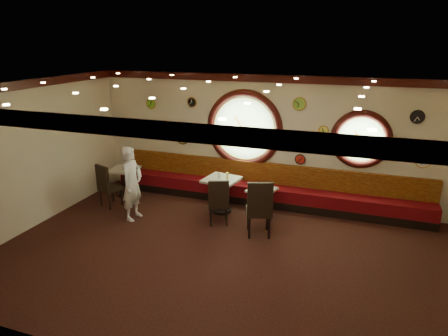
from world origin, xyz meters
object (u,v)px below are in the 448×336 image
table_c (262,199)px  condiment_a_salt (124,166)px  condiment_c_salt (258,187)px  chair_c (259,205)px  condiment_a_bottle (129,164)px  chair_a (107,183)px  chair_b (219,199)px  condiment_c_pepper (261,187)px  condiment_c_bottle (267,186)px  condiment_a_pepper (123,168)px  table_b (222,191)px  condiment_b_bottle (227,176)px  condiment_b_salt (219,175)px  waiter (132,183)px  table_a (125,179)px  condiment_b_pepper (220,176)px

table_c → condiment_a_salt: size_ratio=8.14×
table_c → condiment_c_salt: bearing=179.1°
chair_c → condiment_a_bottle: 4.07m
condiment_a_salt → chair_a: bearing=-86.1°
chair_b → condiment_c_pepper: bearing=24.0°
condiment_a_bottle → condiment_c_bottle: size_ratio=1.08×
chair_c → condiment_a_pepper: chair_c is taller
table_b → condiment_b_bottle: 0.41m
chair_b → condiment_b_salt: bearing=87.1°
condiment_a_pepper → waiter: size_ratio=0.05×
condiment_a_pepper → condiment_b_bottle: size_ratio=0.62×
table_a → condiment_b_bottle: 2.94m
table_b → condiment_b_pepper: (-0.04, -0.03, 0.37)m
table_c → table_b: bearing=-173.1°
chair_b → condiment_c_bottle: chair_b is taller
condiment_b_pepper → condiment_a_salt: bearing=175.4°
condiment_a_pepper → condiment_b_bottle: (2.90, -0.04, 0.12)m
condiment_b_salt → condiment_b_pepper: 0.10m
table_b → chair_b: 0.74m
chair_b → condiment_c_bottle: bearing=21.4°
chair_a → condiment_b_salt: chair_a is taller
table_b → condiment_c_bottle: table_b is taller
chair_a → condiment_b_salt: size_ratio=6.59×
table_c → condiment_a_pepper: bearing=-179.4°
condiment_c_pepper → table_b: bearing=-174.5°
table_c → condiment_c_salt: condiment_c_salt is taller
condiment_a_pepper → condiment_c_bottle: size_ratio=0.56×
condiment_b_pepper → table_b: bearing=33.9°
condiment_b_salt → condiment_b_pepper: (0.05, -0.09, 0.00)m
chair_b → condiment_c_pepper: (0.75, 0.80, 0.09)m
condiment_a_pepper → waiter: (0.98, -1.13, 0.07)m
table_b → chair_b: chair_b is taller
chair_c → condiment_c_bottle: chair_c is taller
condiment_b_pepper → condiment_c_salt: bearing=9.1°
condiment_b_pepper → condiment_b_salt: bearing=121.1°
condiment_c_salt → condiment_a_bottle: condiment_a_bottle is taller
table_a → chair_c: bearing=-15.5°
chair_b → table_a: bearing=141.3°
condiment_c_pepper → condiment_c_bottle: 0.15m
table_a → condiment_b_bottle: (2.90, -0.09, 0.45)m
condiment_b_bottle → condiment_b_salt: bearing=174.4°
chair_c → condiment_b_pepper: (-1.22, 0.94, 0.18)m
condiment_b_salt → condiment_a_bottle: bearing=175.6°
condiment_c_pepper → condiment_a_bottle: (-3.64, 0.17, 0.13)m
condiment_c_pepper → condiment_b_bottle: 0.84m
condiment_c_pepper → waiter: 2.96m
table_a → condiment_a_pepper: size_ratio=8.48×
condiment_a_bottle → condiment_a_salt: bearing=-151.3°
condiment_b_bottle → table_a: bearing=178.1°
condiment_c_bottle → condiment_a_pepper: bearing=-178.9°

